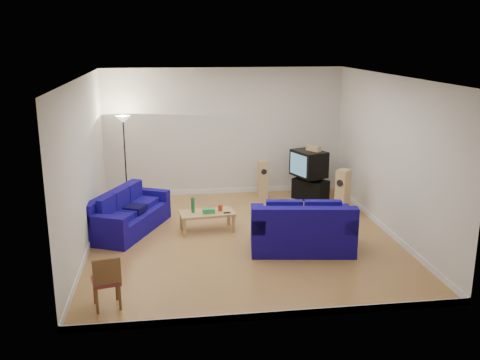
{
  "coord_description": "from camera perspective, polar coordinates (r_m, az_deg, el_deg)",
  "views": [
    {
      "loc": [
        -1.44,
        -10.0,
        3.91
      ],
      "look_at": [
        0.0,
        0.4,
        1.1
      ],
      "focal_mm": 40.0,
      "sensor_mm": 36.0,
      "label": 1
    }
  ],
  "objects": [
    {
      "name": "tv_stand",
      "position": [
        13.38,
        7.52,
        -1.01
      ],
      "size": [
        0.89,
        0.94,
        0.51
      ],
      "primitive_type": "cube",
      "rotation": [
        0.0,
        0.0,
        -0.88
      ],
      "color": "black",
      "rests_on": "ground"
    },
    {
      "name": "bottle",
      "position": [
        11.05,
        -5.05,
        -2.68
      ],
      "size": [
        0.08,
        0.08,
        0.32
      ],
      "primitive_type": "cylinder",
      "rotation": [
        0.0,
        0.0,
        0.09
      ],
      "color": "#197233",
      "rests_on": "coffee_table"
    },
    {
      "name": "tissue_box",
      "position": [
        11.02,
        -3.36,
        -3.31
      ],
      "size": [
        0.26,
        0.16,
        0.1
      ],
      "primitive_type": "cube",
      "rotation": [
        0.0,
        0.0,
        0.12
      ],
      "color": "green",
      "rests_on": "coffee_table"
    },
    {
      "name": "sofa_three_seat",
      "position": [
        11.37,
        -12.0,
        -3.84
      ],
      "size": [
        1.73,
        2.32,
        0.82
      ],
      "rotation": [
        0.0,
        0.0,
        -2.0
      ],
      "color": "#140B61",
      "rests_on": "ground"
    },
    {
      "name": "red_canister",
      "position": [
        11.15,
        -2.11,
        -2.99
      ],
      "size": [
        0.11,
        0.11,
        0.13
      ],
      "primitive_type": "cylinder",
      "rotation": [
        0.0,
        0.0,
        0.2
      ],
      "color": "red",
      "rests_on": "coffee_table"
    },
    {
      "name": "speaker_left",
      "position": [
        13.36,
        2.42,
        0.09
      ],
      "size": [
        0.24,
        0.31,
        0.96
      ],
      "rotation": [
        0.0,
        0.0,
        0.05
      ],
      "color": "tan",
      "rests_on": "ground"
    },
    {
      "name": "coffee_table",
      "position": [
        11.12,
        -3.54,
        -3.7
      ],
      "size": [
        1.17,
        0.67,
        0.41
      ],
      "rotation": [
        0.0,
        0.0,
        0.1
      ],
      "color": "tan",
      "rests_on": "ground"
    },
    {
      "name": "remote",
      "position": [
        11.02,
        -1.4,
        -3.51
      ],
      "size": [
        0.15,
        0.05,
        0.02
      ],
      "primitive_type": "cube",
      "rotation": [
        0.0,
        0.0,
        -0.01
      ],
      "color": "black",
      "rests_on": "coffee_table"
    },
    {
      "name": "television",
      "position": [
        13.2,
        7.34,
        1.76
      ],
      "size": [
        0.86,
        0.98,
        0.64
      ],
      "rotation": [
        0.0,
        0.0,
        -1.21
      ],
      "color": "black",
      "rests_on": "av_receiver"
    },
    {
      "name": "room",
      "position": [
        10.38,
        0.3,
        1.8
      ],
      "size": [
        6.01,
        6.51,
        3.21
      ],
      "color": "#93602D",
      "rests_on": "ground"
    },
    {
      "name": "av_receiver",
      "position": [
        13.36,
        7.73,
        0.3
      ],
      "size": [
        0.48,
        0.51,
        0.09
      ],
      "primitive_type": "cube",
      "rotation": [
        0.0,
        0.0,
        -1.04
      ],
      "color": "black",
      "rests_on": "tv_stand"
    },
    {
      "name": "centre_speaker",
      "position": [
        13.11,
        7.86,
        3.37
      ],
      "size": [
        0.33,
        0.39,
        0.13
      ],
      "primitive_type": "cube",
      "rotation": [
        0.0,
        0.0,
        -0.99
      ],
      "color": "tan",
      "rests_on": "television"
    },
    {
      "name": "speaker_right",
      "position": [
        12.29,
        10.89,
        -1.28
      ],
      "size": [
        0.39,
        0.39,
        1.05
      ],
      "rotation": [
        0.0,
        0.0,
        -0.8
      ],
      "color": "tan",
      "rests_on": "ground"
    },
    {
      "name": "dining_chair",
      "position": [
        8.22,
        -14.06,
        -10.26
      ],
      "size": [
        0.48,
        0.48,
        0.84
      ],
      "rotation": [
        0.0,
        0.0,
        0.23
      ],
      "color": "brown",
      "rests_on": "ground"
    },
    {
      "name": "floor_lamp",
      "position": [
        12.92,
        -12.31,
        5.08
      ],
      "size": [
        0.37,
        0.37,
        2.14
      ],
      "color": "black",
      "rests_on": "ground"
    },
    {
      "name": "sofa_loveseat",
      "position": [
        10.17,
        6.63,
        -5.54
      ],
      "size": [
        2.05,
        1.33,
        0.96
      ],
      "rotation": [
        0.0,
        0.0,
        -0.14
      ],
      "color": "#140B61",
      "rests_on": "ground"
    }
  ]
}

